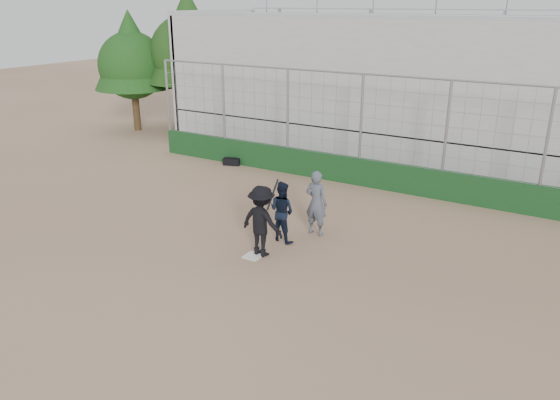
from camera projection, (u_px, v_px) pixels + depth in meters
The scene contains 10 objects.
ground at pixel (253, 256), 14.41m from camera, with size 90.00×90.00×0.00m, color brown.
home_plate at pixel (253, 256), 14.40m from camera, with size 0.44×0.44×0.02m, color white.
backstop at pixel (359, 159), 19.73m from camera, with size 18.10×0.25×4.04m.
bleachers at pixel (408, 87), 23.05m from camera, with size 20.25×6.70×6.98m.
tree_left at pixel (189, 43), 27.07m from camera, with size 4.48×4.48×7.00m.
tree_right at pixel (131, 56), 27.28m from camera, with size 3.84×3.84×6.00m.
batter_at_plate at pixel (262, 221), 14.20m from camera, with size 1.30×0.85×2.05m.
catcher_crouched at pixel (282, 221), 15.17m from camera, with size 0.98×0.84×1.18m.
umpire at pixel (316, 206), 15.51m from camera, with size 0.70×0.46×1.72m, color #49515D.
equipment_bag at pixel (232, 162), 22.39m from camera, with size 0.74×0.48×0.33m.
Camera 1 is at (7.29, -10.82, 6.35)m, focal length 35.00 mm.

